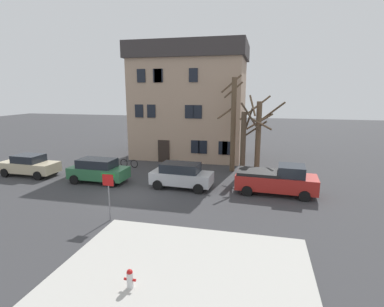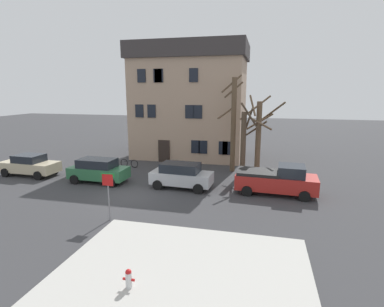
{
  "view_description": "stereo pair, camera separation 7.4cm",
  "coord_description": "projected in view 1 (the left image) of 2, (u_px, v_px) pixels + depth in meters",
  "views": [
    {
      "loc": [
        8.2,
        -17.11,
        6.67
      ],
      "look_at": [
        3.26,
        3.76,
        2.19
      ],
      "focal_mm": 28.21,
      "sensor_mm": 36.0,
      "label": 1
    },
    {
      "loc": [
        8.27,
        -17.09,
        6.67
      ],
      "look_at": [
        3.26,
        3.76,
        2.19
      ],
      "focal_mm": 28.21,
      "sensor_mm": 36.0,
      "label": 2
    }
  ],
  "objects": [
    {
      "name": "car_silver_wagon",
      "position": [
        181.0,
        175.0,
        20.91
      ],
      "size": [
        4.33,
        2.17,
        1.76
      ],
      "color": "#B7BABF",
      "rests_on": "ground_plane"
    },
    {
      "name": "pickup_truck_red",
      "position": [
        277.0,
        180.0,
        19.71
      ],
      "size": [
        5.24,
        2.49,
        1.98
      ],
      "color": "#AD231E",
      "rests_on": "ground_plane"
    },
    {
      "name": "car_green_wagon",
      "position": [
        98.0,
        170.0,
        22.25
      ],
      "size": [
        4.33,
        2.1,
        1.76
      ],
      "color": "#2D6B42",
      "rests_on": "ground_plane"
    },
    {
      "name": "street_sign_pole",
      "position": [
        108.0,
        188.0,
        15.47
      ],
      "size": [
        0.76,
        0.07,
        2.53
      ],
      "color": "slate",
      "rests_on": "ground_plane"
    },
    {
      "name": "tree_bare_near",
      "position": [
        233.0,
        123.0,
        24.75
      ],
      "size": [
        2.01,
        1.57,
        7.97
      ],
      "color": "brown",
      "rests_on": "ground_plane"
    },
    {
      "name": "sidewalk_slab",
      "position": [
        184.0,
        272.0,
        11.21
      ],
      "size": [
        9.34,
        7.05,
        0.12
      ],
      "primitive_type": "cube",
      "color": "#B7B5AD",
      "rests_on": "ground_plane"
    },
    {
      "name": "tree_bare_far",
      "position": [
        259.0,
        134.0,
        23.9
      ],
      "size": [
        3.56,
        3.03,
        6.34
      ],
      "color": "brown",
      "rests_on": "ground_plane"
    },
    {
      "name": "car_beige_sedan",
      "position": [
        29.0,
        165.0,
        24.03
      ],
      "size": [
        4.65,
        2.2,
        1.69
      ],
      "color": "#C6B793",
      "rests_on": "ground_plane"
    },
    {
      "name": "building_main",
      "position": [
        190.0,
        101.0,
        30.43
      ],
      "size": [
        11.24,
        7.17,
        11.15
      ],
      "color": "tan",
      "rests_on": "ground_plane"
    },
    {
      "name": "bicycle_leaning",
      "position": [
        129.0,
        163.0,
        26.66
      ],
      "size": [
        1.75,
        0.24,
        1.03
      ],
      "color": "black",
      "rests_on": "ground_plane"
    },
    {
      "name": "ground_plane",
      "position": [
        130.0,
        196.0,
        19.51
      ],
      "size": [
        120.0,
        120.0,
        0.0
      ],
      "primitive_type": "plane",
      "color": "#38383A"
    },
    {
      "name": "fire_hydrant",
      "position": [
        130.0,
        278.0,
        10.14
      ],
      "size": [
        0.42,
        0.22,
        0.69
      ],
      "color": "silver",
      "rests_on": "sidewalk_slab"
    },
    {
      "name": "tree_bare_mid",
      "position": [
        244.0,
        141.0,
        23.78
      ],
      "size": [
        2.03,
        3.06,
        5.83
      ],
      "color": "#4C3D2D",
      "rests_on": "ground_plane"
    }
  ]
}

